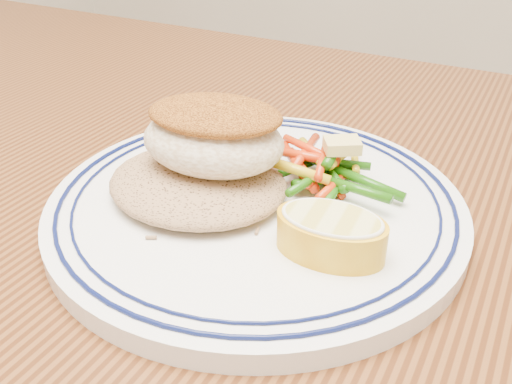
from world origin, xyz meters
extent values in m
cube|color=#44210D|center=(0.00, 0.00, 0.73)|extent=(1.50, 0.90, 0.04)
cylinder|color=#44210D|center=(-0.68, 0.38, 0.35)|extent=(0.07, 0.07, 0.71)
cylinder|color=white|center=(-0.01, 0.04, 0.76)|extent=(0.30, 0.30, 0.01)
torus|color=#0A113F|center=(-0.01, 0.04, 0.77)|extent=(0.28, 0.28, 0.00)
torus|color=#0A113F|center=(-0.01, 0.04, 0.77)|extent=(0.26, 0.26, 0.00)
ellipsoid|color=#916C48|center=(-0.05, 0.02, 0.78)|extent=(0.13, 0.12, 0.02)
ellipsoid|color=beige|center=(-0.04, 0.03, 0.80)|extent=(0.11, 0.09, 0.04)
ellipsoid|color=#9B5618|center=(-0.04, 0.04, 0.82)|extent=(0.10, 0.08, 0.02)
cylinder|color=red|center=(0.03, 0.08, 0.77)|extent=(0.03, 0.04, 0.01)
cylinder|color=#1C560A|center=(0.03, 0.08, 0.77)|extent=(0.03, 0.06, 0.02)
cylinder|color=#1C560A|center=(0.03, 0.08, 0.77)|extent=(0.04, 0.04, 0.01)
cylinder|color=#1C560A|center=(0.04, 0.06, 0.77)|extent=(0.01, 0.05, 0.01)
cylinder|color=#1C560A|center=(0.02, 0.10, 0.77)|extent=(0.06, 0.02, 0.01)
cylinder|color=#1C560A|center=(0.00, 0.07, 0.77)|extent=(0.02, 0.05, 0.01)
cylinder|color=red|center=(0.04, 0.06, 0.77)|extent=(0.01, 0.05, 0.01)
cylinder|color=#1C560A|center=(0.06, 0.08, 0.78)|extent=(0.06, 0.01, 0.01)
cylinder|color=#1C560A|center=(0.05, 0.06, 0.78)|extent=(0.06, 0.02, 0.01)
cylinder|color=red|center=(0.01, 0.07, 0.78)|extent=(0.04, 0.04, 0.01)
cylinder|color=#1C560A|center=(0.03, 0.08, 0.78)|extent=(0.04, 0.04, 0.01)
cylinder|color=gold|center=(0.04, 0.11, 0.78)|extent=(0.03, 0.05, 0.01)
cylinder|color=#1C560A|center=(0.02, 0.06, 0.78)|extent=(0.01, 0.06, 0.01)
cylinder|color=#1C560A|center=(0.03, 0.09, 0.78)|extent=(0.05, 0.02, 0.01)
cylinder|color=red|center=(0.01, 0.07, 0.78)|extent=(0.04, 0.04, 0.01)
cylinder|color=gold|center=(0.01, 0.09, 0.78)|extent=(0.04, 0.04, 0.01)
cylinder|color=red|center=(0.01, 0.09, 0.78)|extent=(0.01, 0.06, 0.01)
cylinder|color=gold|center=(0.03, 0.09, 0.78)|extent=(0.01, 0.05, 0.01)
cylinder|color=gold|center=(0.01, 0.06, 0.78)|extent=(0.06, 0.01, 0.01)
cylinder|color=red|center=(0.02, 0.07, 0.79)|extent=(0.02, 0.05, 0.01)
cylinder|color=red|center=(0.01, 0.08, 0.78)|extent=(0.05, 0.01, 0.01)
cylinder|color=#1C560A|center=(0.03, 0.09, 0.79)|extent=(0.01, 0.05, 0.01)
cylinder|color=red|center=(0.01, 0.09, 0.79)|extent=(0.05, 0.02, 0.01)
cube|color=#E8CE71|center=(0.04, 0.08, 0.80)|extent=(0.03, 0.03, 0.01)
torus|color=white|center=(0.06, 0.00, 0.79)|extent=(0.07, 0.07, 0.00)
camera|label=1|loc=(0.15, -0.27, 0.98)|focal=40.00mm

